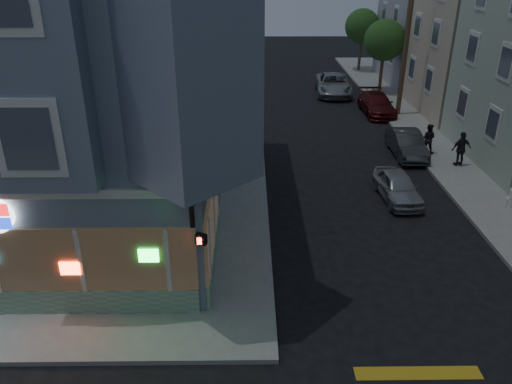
{
  "coord_description": "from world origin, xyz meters",
  "views": [
    {
      "loc": [
        2.29,
        -7.71,
        9.54
      ],
      "look_at": [
        2.48,
        7.32,
        2.41
      ],
      "focal_mm": 35.0,
      "sensor_mm": 36.0,
      "label": 1
    }
  ],
  "objects_px": {
    "pedestrian_b": "(461,149)",
    "parked_car_b": "(407,144)",
    "pedestrian_a": "(428,139)",
    "traffic_signal": "(192,220)",
    "parked_car_c": "(377,104)",
    "parked_car_d": "(333,84)",
    "street_tree_near": "(385,40)",
    "utility_pole": "(407,41)",
    "fire_hydrant": "(512,197)",
    "street_tree_far": "(362,26)",
    "parked_car_a": "(397,187)"
  },
  "relations": [
    {
      "from": "pedestrian_b",
      "to": "parked_car_b",
      "type": "height_order",
      "value": "pedestrian_b"
    },
    {
      "from": "pedestrian_a",
      "to": "traffic_signal",
      "type": "bearing_deg",
      "value": 73.17
    },
    {
      "from": "parked_car_c",
      "to": "traffic_signal",
      "type": "distance_m",
      "value": 23.05
    },
    {
      "from": "pedestrian_b",
      "to": "parked_car_c",
      "type": "distance_m",
      "value": 9.66
    },
    {
      "from": "parked_car_c",
      "to": "parked_car_d",
      "type": "xyz_separation_m",
      "value": [
        -2.1,
        5.2,
        0.09
      ]
    },
    {
      "from": "street_tree_near",
      "to": "parked_car_d",
      "type": "xyz_separation_m",
      "value": [
        -3.6,
        -0.26,
        -3.18
      ]
    },
    {
      "from": "street_tree_near",
      "to": "pedestrian_b",
      "type": "distance_m",
      "value": 15.22
    },
    {
      "from": "utility_pole",
      "to": "fire_hydrant",
      "type": "distance_m",
      "value": 14.17
    },
    {
      "from": "utility_pole",
      "to": "fire_hydrant",
      "type": "height_order",
      "value": "utility_pole"
    },
    {
      "from": "utility_pole",
      "to": "traffic_signal",
      "type": "xyz_separation_m",
      "value": [
        -11.25,
        -20.1,
        -1.56
      ]
    },
    {
      "from": "utility_pole",
      "to": "street_tree_near",
      "type": "xyz_separation_m",
      "value": [
        0.2,
        6.0,
        -0.86
      ]
    },
    {
      "from": "street_tree_near",
      "to": "pedestrian_a",
      "type": "relative_size",
      "value": 3.37
    },
    {
      "from": "street_tree_near",
      "to": "parked_car_d",
      "type": "relative_size",
      "value": 0.97
    },
    {
      "from": "parked_car_b",
      "to": "parked_car_c",
      "type": "xyz_separation_m",
      "value": [
        0.22,
        7.73,
        0.01
      ]
    },
    {
      "from": "utility_pole",
      "to": "street_tree_far",
      "type": "xyz_separation_m",
      "value": [
        0.2,
        14.0,
        -0.86
      ]
    },
    {
      "from": "parked_car_b",
      "to": "traffic_signal",
      "type": "relative_size",
      "value": 0.87
    },
    {
      "from": "pedestrian_b",
      "to": "parked_car_c",
      "type": "relative_size",
      "value": 0.37
    },
    {
      "from": "fire_hydrant",
      "to": "parked_car_a",
      "type": "bearing_deg",
      "value": 165.89
    },
    {
      "from": "pedestrian_a",
      "to": "utility_pole",
      "type": "bearing_deg",
      "value": -70.43
    },
    {
      "from": "pedestrian_b",
      "to": "parked_car_d",
      "type": "distance_m",
      "value": 15.21
    },
    {
      "from": "utility_pole",
      "to": "parked_car_c",
      "type": "height_order",
      "value": "utility_pole"
    },
    {
      "from": "street_tree_near",
      "to": "street_tree_far",
      "type": "bearing_deg",
      "value": 90.0
    },
    {
      "from": "utility_pole",
      "to": "street_tree_far",
      "type": "relative_size",
      "value": 1.7
    },
    {
      "from": "parked_car_a",
      "to": "parked_car_d",
      "type": "height_order",
      "value": "parked_car_d"
    },
    {
      "from": "street_tree_near",
      "to": "fire_hydrant",
      "type": "xyz_separation_m",
      "value": [
        0.8,
        -19.5,
        -3.32
      ]
    },
    {
      "from": "parked_car_b",
      "to": "parked_car_c",
      "type": "height_order",
      "value": "parked_car_c"
    },
    {
      "from": "parked_car_a",
      "to": "fire_hydrant",
      "type": "xyz_separation_m",
      "value": [
        4.4,
        -1.11,
        0.02
      ]
    },
    {
      "from": "street_tree_far",
      "to": "traffic_signal",
      "type": "relative_size",
      "value": 1.16
    },
    {
      "from": "pedestrian_a",
      "to": "fire_hydrant",
      "type": "relative_size",
      "value": 1.77
    },
    {
      "from": "parked_car_c",
      "to": "pedestrian_a",
      "type": "bearing_deg",
      "value": -84.64
    },
    {
      "from": "utility_pole",
      "to": "parked_car_c",
      "type": "distance_m",
      "value": 4.36
    },
    {
      "from": "street_tree_far",
      "to": "parked_car_d",
      "type": "relative_size",
      "value": 0.97
    },
    {
      "from": "parked_car_b",
      "to": "traffic_signal",
      "type": "xyz_separation_m",
      "value": [
        -9.73,
        -12.9,
        2.58
      ]
    },
    {
      "from": "utility_pole",
      "to": "pedestrian_a",
      "type": "relative_size",
      "value": 5.71
    },
    {
      "from": "street_tree_far",
      "to": "fire_hydrant",
      "type": "bearing_deg",
      "value": -88.33
    },
    {
      "from": "utility_pole",
      "to": "fire_hydrant",
      "type": "relative_size",
      "value": 10.14
    },
    {
      "from": "street_tree_far",
      "to": "pedestrian_b",
      "type": "relative_size",
      "value": 3.09
    },
    {
      "from": "street_tree_near",
      "to": "parked_car_d",
      "type": "distance_m",
      "value": 4.81
    },
    {
      "from": "pedestrian_a",
      "to": "parked_car_c",
      "type": "height_order",
      "value": "pedestrian_a"
    },
    {
      "from": "utility_pole",
      "to": "parked_car_d",
      "type": "relative_size",
      "value": 1.65
    },
    {
      "from": "parked_car_b",
      "to": "traffic_signal",
      "type": "bearing_deg",
      "value": -126.53
    },
    {
      "from": "utility_pole",
      "to": "pedestrian_b",
      "type": "height_order",
      "value": "utility_pole"
    },
    {
      "from": "parked_car_a",
      "to": "parked_car_b",
      "type": "height_order",
      "value": "parked_car_b"
    },
    {
      "from": "parked_car_c",
      "to": "traffic_signal",
      "type": "relative_size",
      "value": 1.0
    },
    {
      "from": "parked_car_d",
      "to": "parked_car_a",
      "type": "bearing_deg",
      "value": -86.15
    },
    {
      "from": "parked_car_a",
      "to": "pedestrian_a",
      "type": "bearing_deg",
      "value": 57.04
    },
    {
      "from": "utility_pole",
      "to": "street_tree_near",
      "type": "bearing_deg",
      "value": 88.09
    },
    {
      "from": "parked_car_b",
      "to": "parked_car_d",
      "type": "relative_size",
      "value": 0.73
    },
    {
      "from": "pedestrian_b",
      "to": "parked_car_d",
      "type": "relative_size",
      "value": 0.32
    },
    {
      "from": "utility_pole",
      "to": "pedestrian_b",
      "type": "xyz_separation_m",
      "value": [
        0.62,
        -8.93,
        -3.79
      ]
    }
  ]
}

